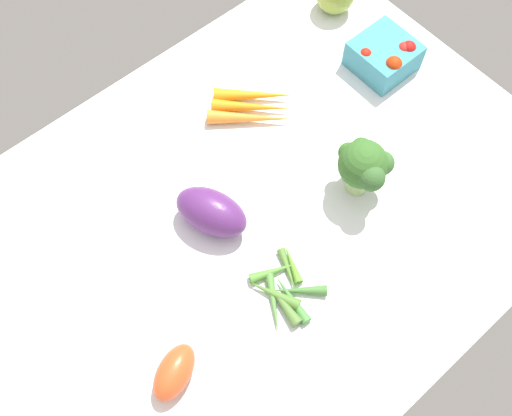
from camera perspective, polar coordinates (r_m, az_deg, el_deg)
The scene contains 7 objects.
tablecloth at distance 99.05cm, azimuth 0.00°, elevation -0.78°, with size 104.00×76.00×2.00cm, color white.
eggplant at distance 94.51cm, azimuth -4.36°, elevation -0.40°, with size 12.37×7.20×7.20cm, color #59296B.
roma_tomato at distance 88.10cm, azimuth -7.94°, elevation -15.51°, with size 8.68×4.90×4.90cm, color #E04F24.
okra_pile at distance 92.28cm, azimuth 2.63°, elevation -7.84°, with size 11.89×12.13×1.98cm.
broccoli_head at distance 95.85cm, azimuth 10.45°, elevation 4.10°, with size 8.81×10.03×11.58cm.
carrot_bunch at distance 107.92cm, azimuth -0.36°, elevation 9.82°, with size 16.89×15.37×2.73cm.
berry_basket at distance 115.51cm, azimuth 12.37°, elevation 14.24°, with size 10.67×10.67×6.85cm.
Camera 1 is at (-28.10, -32.67, 90.18)cm, focal length 41.22 mm.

